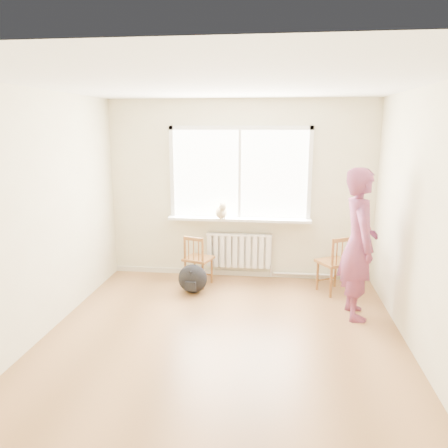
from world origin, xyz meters
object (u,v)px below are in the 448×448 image
(chair_right, at_px, (336,265))
(cat, at_px, (221,211))
(backpack, at_px, (193,279))
(person, at_px, (359,244))
(chair_left, at_px, (197,261))

(chair_right, relative_size, cat, 2.11)
(chair_right, distance_m, backpack, 2.02)
(person, xyz_separation_m, cat, (-1.81, 1.11, 0.14))
(chair_right, bearing_deg, person, 70.92)
(person, relative_size, cat, 4.66)
(person, bearing_deg, cat, 53.74)
(chair_right, height_order, person, person)
(chair_left, relative_size, cat, 1.93)
(person, height_order, backpack, person)
(cat, height_order, backpack, cat)
(chair_left, bearing_deg, backpack, 104.51)
(person, distance_m, backpack, 2.31)
(chair_right, bearing_deg, backpack, -24.10)
(chair_left, distance_m, chair_right, 1.98)
(person, bearing_deg, chair_left, 65.20)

